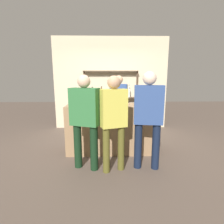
{
  "coord_description": "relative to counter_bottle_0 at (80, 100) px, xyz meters",
  "views": [
    {
      "loc": [
        -0.08,
        -3.63,
        1.58
      ],
      "look_at": [
        0.0,
        0.0,
        0.87
      ],
      "focal_mm": 28.0,
      "sensor_mm": 36.0,
      "label": 1
    }
  ],
  "objects": [
    {
      "name": "back_wall",
      "position": [
        0.65,
        2.02,
        0.25
      ],
      "size": [
        3.5,
        0.12,
        2.8
      ],
      "primitive_type": "cube",
      "color": "beige",
      "rests_on": "ground_plane"
    },
    {
      "name": "ground_plane",
      "position": [
        0.65,
        0.12,
        -1.15
      ],
      "size": [
        16.0,
        16.0,
        0.0
      ],
      "primitive_type": "plane",
      "color": "brown"
    },
    {
      "name": "counter_bottle_5",
      "position": [
        0.9,
        0.29,
        0.0
      ],
      "size": [
        0.08,
        0.08,
        0.32
      ],
      "color": "brown",
      "rests_on": "bar_counter"
    },
    {
      "name": "server_behind_counter",
      "position": [
        0.84,
        0.98,
        -0.18
      ],
      "size": [
        0.47,
        0.28,
        1.65
      ],
      "rotation": [
        0.0,
        0.0,
        -1.78
      ],
      "color": "#121C33",
      "rests_on": "ground_plane"
    },
    {
      "name": "customer_left",
      "position": [
        0.18,
        -0.62,
        -0.2
      ],
      "size": [
        0.53,
        0.36,
        1.64
      ],
      "rotation": [
        0.0,
        0.0,
        1.24
      ],
      "color": "black",
      "rests_on": "ground_plane"
    },
    {
      "name": "counter_bottle_4",
      "position": [
        1.45,
        0.32,
        0.0
      ],
      "size": [
        0.08,
        0.08,
        0.31
      ],
      "color": "black",
      "rests_on": "bar_counter"
    },
    {
      "name": "back_shelf",
      "position": [
        0.65,
        1.84,
        0.02
      ],
      "size": [
        1.65,
        0.18,
        1.79
      ],
      "color": "#4C3828",
      "rests_on": "ground_plane"
    },
    {
      "name": "counter_bottle_2",
      "position": [
        -0.09,
        0.2,
        -0.0
      ],
      "size": [
        0.09,
        0.09,
        0.31
      ],
      "color": "black",
      "rests_on": "bar_counter"
    },
    {
      "name": "counter_bottle_1",
      "position": [
        1.38,
        -0.03,
        0.02
      ],
      "size": [
        0.09,
        0.09,
        0.34
      ],
      "color": "black",
      "rests_on": "bar_counter"
    },
    {
      "name": "counter_bottle_3",
      "position": [
        0.72,
        0.22,
        0.01
      ],
      "size": [
        0.09,
        0.09,
        0.34
      ],
      "color": "black",
      "rests_on": "bar_counter"
    },
    {
      "name": "bar_counter",
      "position": [
        0.65,
        0.12,
        -0.63
      ],
      "size": [
        1.9,
        0.6,
        1.03
      ],
      "primitive_type": "cube",
      "color": "#997551",
      "rests_on": "ground_plane"
    },
    {
      "name": "customer_right",
      "position": [
        1.25,
        -0.63,
        -0.16
      ],
      "size": [
        0.5,
        0.28,
        1.69
      ],
      "rotation": [
        0.0,
        0.0,
        1.43
      ],
      "color": "#121C33",
      "rests_on": "ground_plane"
    },
    {
      "name": "customer_center",
      "position": [
        0.66,
        -0.71,
        -0.19
      ],
      "size": [
        0.46,
        0.31,
        1.62
      ],
      "rotation": [
        0.0,
        0.0,
        1.9
      ],
      "color": "brown",
      "rests_on": "ground_plane"
    },
    {
      "name": "counter_bottle_0",
      "position": [
        0.0,
        0.0,
        0.0
      ],
      "size": [
        0.08,
        0.08,
        0.31
      ],
      "color": "black",
      "rests_on": "bar_counter"
    }
  ]
}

